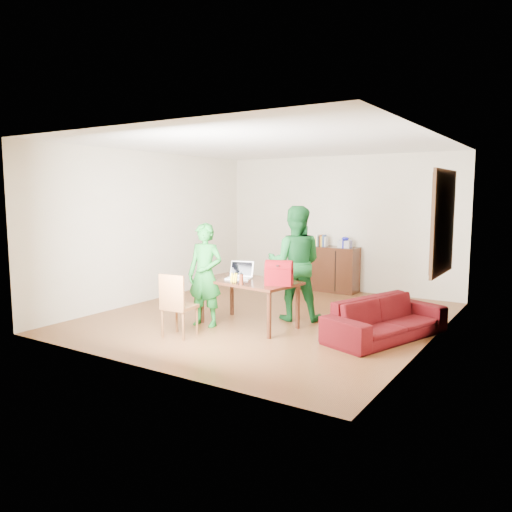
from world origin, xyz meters
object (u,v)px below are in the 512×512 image
Objects in this scene: chair at (179,318)px; person_near at (205,275)px; laptop at (239,276)px; bottle at (241,279)px; red_bag at (279,275)px; sofa at (386,319)px; table at (249,286)px; person_far at (295,263)px.

person_near is (-0.05, 0.65, 0.51)m from chair.
bottle is (0.29, -0.36, 0.04)m from laptop.
person_near is at bearing -153.92° from laptop.
red_bag is at bearing -24.79° from laptop.
red_bag is 0.20× the size of sofa.
sofa is (1.36, 0.56, -0.55)m from red_bag.
sofa is at bearing 20.87° from table.
sofa is (2.11, 0.45, -0.46)m from laptop.
table is at bearing 36.41° from person_far.
laptop is 0.46m from bottle.
person_far is at bearing 74.82° from bottle.
person_near is 2.64m from sofa.
red_bag reaches higher than chair.
bottle is at bearing 50.86° from person_far.
person_near is 9.15× the size of bottle.
red_bag is at bearing 4.45° from person_near.
chair is 0.58× the size of person_near.
person_far reaches higher than sofa.
red_bag is at bearing 132.03° from sofa.
person_near is 4.10× the size of red_bag.
table is 1.02× the size of person_near.
bottle is at bearing 40.50° from chair.
person_far is at bearing 56.63° from chair.
chair is at bearing -109.08° from table.
table is at bearing 150.80° from red_bag.
laptop reaches higher than sofa.
laptop is 2.49× the size of bottle.
person_far reaches higher than laptop.
red_bag is 1.57m from sofa.
person_far is 0.95× the size of sofa.
sofa is (1.53, -0.25, -0.61)m from person_far.
sofa is at bearing -4.75° from laptop.
chair is 1.14m from laptop.
person_far is (0.40, 0.70, 0.28)m from table.
table reaches higher than sofa.
table is 1.16m from chair.
table is at bearing -16.78° from laptop.
sofa is (1.93, 0.45, -0.33)m from table.
red_bag is (0.46, 0.25, 0.05)m from bottle.
laptop is at bearing 26.54° from person_far.
bottle reaches higher than sofa.
person_near is 0.86× the size of person_far.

